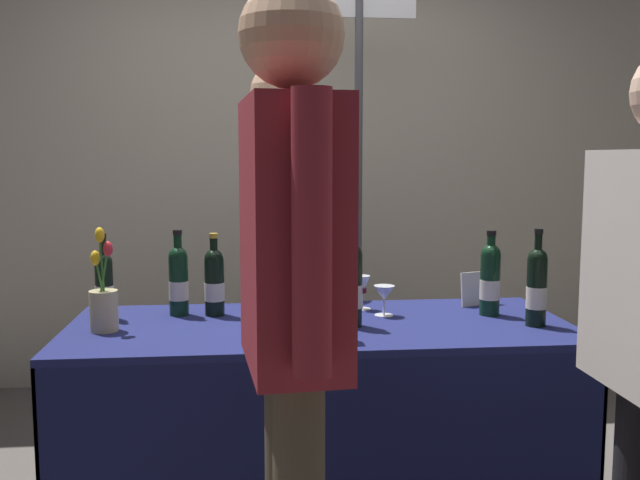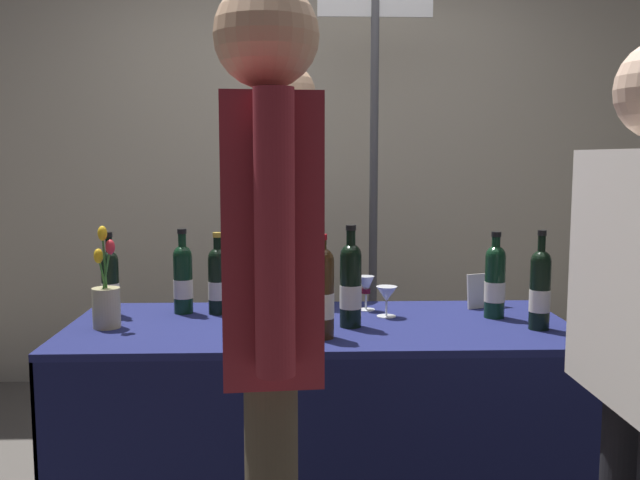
% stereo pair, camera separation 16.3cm
% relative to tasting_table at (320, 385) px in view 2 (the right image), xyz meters
% --- Properties ---
extents(back_partition, '(5.07, 0.12, 2.86)m').
position_rel_tasting_table_xyz_m(back_partition, '(0.00, 1.77, 0.90)').
color(back_partition, '#B2A893').
rests_on(back_partition, ground_plane).
extents(tasting_table, '(1.79, 0.75, 0.76)m').
position_rel_tasting_table_xyz_m(tasting_table, '(0.00, 0.00, 0.00)').
color(tasting_table, '#191E51').
rests_on(tasting_table, ground_plane).
extents(featured_wine_bottle, '(0.08, 0.08, 0.36)m').
position_rel_tasting_table_xyz_m(featured_wine_bottle, '(0.10, -0.06, 0.38)').
color(featured_wine_bottle, black).
rests_on(featured_wine_bottle, tasting_table).
extents(display_bottle_0, '(0.08, 0.08, 0.34)m').
position_rel_tasting_table_xyz_m(display_bottle_0, '(-0.09, 0.17, 0.38)').
color(display_bottle_0, black).
rests_on(display_bottle_0, tasting_table).
extents(display_bottle_1, '(0.07, 0.07, 0.34)m').
position_rel_tasting_table_xyz_m(display_bottle_1, '(0.75, -0.11, 0.37)').
color(display_bottle_1, black).
rests_on(display_bottle_1, tasting_table).
extents(display_bottle_2, '(0.08, 0.08, 0.32)m').
position_rel_tasting_table_xyz_m(display_bottle_2, '(0.65, 0.07, 0.37)').
color(display_bottle_2, black).
rests_on(display_bottle_2, tasting_table).
extents(display_bottle_3, '(0.07, 0.07, 0.31)m').
position_rel_tasting_table_xyz_m(display_bottle_3, '(-0.78, 0.16, 0.36)').
color(display_bottle_3, black).
rests_on(display_bottle_3, tasting_table).
extents(display_bottle_4, '(0.07, 0.07, 0.32)m').
position_rel_tasting_table_xyz_m(display_bottle_4, '(-0.51, 0.18, 0.37)').
color(display_bottle_4, black).
rests_on(display_bottle_4, tasting_table).
extents(display_bottle_5, '(0.08, 0.08, 0.34)m').
position_rel_tasting_table_xyz_m(display_bottle_5, '(-0.00, -0.21, 0.38)').
color(display_bottle_5, '#38230F').
rests_on(display_bottle_5, tasting_table).
extents(display_bottle_6, '(0.07, 0.07, 0.31)m').
position_rel_tasting_table_xyz_m(display_bottle_6, '(-0.38, 0.17, 0.36)').
color(display_bottle_6, black).
rests_on(display_bottle_6, tasting_table).
extents(wine_glass_near_vendor, '(0.08, 0.08, 0.11)m').
position_rel_tasting_table_xyz_m(wine_glass_near_vendor, '(0.25, 0.09, 0.31)').
color(wine_glass_near_vendor, silver).
rests_on(wine_glass_near_vendor, tasting_table).
extents(wine_glass_mid, '(0.07, 0.07, 0.14)m').
position_rel_tasting_table_xyz_m(wine_glass_mid, '(-0.14, -0.28, 0.33)').
color(wine_glass_mid, silver).
rests_on(wine_glass_mid, tasting_table).
extents(wine_glass_near_taster, '(0.07, 0.07, 0.13)m').
position_rel_tasting_table_xyz_m(wine_glass_near_taster, '(0.19, 0.21, 0.32)').
color(wine_glass_near_taster, silver).
rests_on(wine_glass_near_taster, tasting_table).
extents(flower_vase, '(0.10, 0.10, 0.36)m').
position_rel_tasting_table_xyz_m(flower_vase, '(-0.75, -0.04, 0.33)').
color(flower_vase, tan).
rests_on(flower_vase, tasting_table).
extents(brochure_stand, '(0.16, 0.07, 0.14)m').
position_rel_tasting_table_xyz_m(brochure_stand, '(0.66, 0.24, 0.30)').
color(brochure_stand, silver).
rests_on(brochure_stand, tasting_table).
extents(vendor_presenter, '(0.24, 0.57, 1.75)m').
position_rel_tasting_table_xyz_m(vendor_presenter, '(-0.12, 0.66, 0.53)').
color(vendor_presenter, '#4C4233').
rests_on(vendor_presenter, ground_plane).
extents(taster_foreground_right, '(0.25, 0.57, 1.74)m').
position_rel_tasting_table_xyz_m(taster_foreground_right, '(-0.15, -0.85, 0.52)').
color(taster_foreground_right, '#4C4233').
rests_on(taster_foreground_right, ground_plane).
extents(booth_signpost, '(0.59, 0.04, 2.24)m').
position_rel_tasting_table_xyz_m(booth_signpost, '(0.32, 1.20, 0.84)').
color(booth_signpost, '#47474C').
rests_on(booth_signpost, ground_plane).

